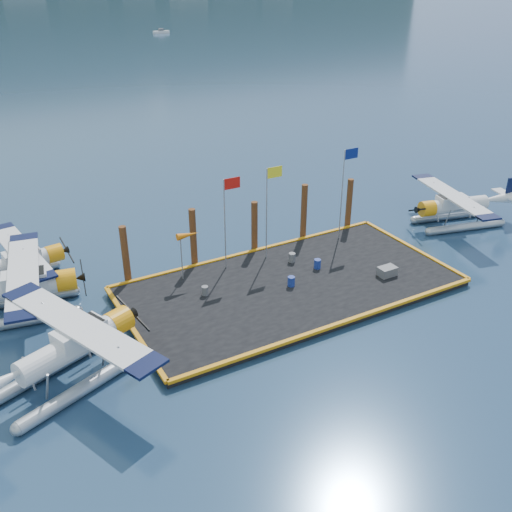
{
  "coord_description": "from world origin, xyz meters",
  "views": [
    {
      "loc": [
        -16.65,
        -25.38,
        17.9
      ],
      "look_at": [
        -1.29,
        2.0,
        1.74
      ],
      "focal_mm": 40.0,
      "sensor_mm": 36.0,
      "label": 1
    }
  ],
  "objects_px": {
    "seaplane_a": "(74,349)",
    "drum_1": "(291,281)",
    "seaplane_b": "(19,290)",
    "drum_2": "(317,264)",
    "drum_5": "(292,258)",
    "piling_4": "(349,205)",
    "piling_0": "(126,256)",
    "flagpole_red": "(227,210)",
    "piling_3": "(304,213)",
    "windsock": "(188,236)",
    "flagpole_blue": "(345,181)",
    "seaplane_c": "(17,266)",
    "seaplane_d": "(455,207)",
    "piling_2": "(254,228)",
    "piling_1": "(193,239)",
    "crate": "(387,271)",
    "flagpole_yellow": "(269,199)",
    "drum_0": "(205,291)"
  },
  "relations": [
    {
      "from": "crate",
      "to": "piling_0",
      "type": "height_order",
      "value": "piling_0"
    },
    {
      "from": "seaplane_d",
      "to": "seaplane_c",
      "type": "bearing_deg",
      "value": 91.78
    },
    {
      "from": "seaplane_d",
      "to": "drum_1",
      "type": "height_order",
      "value": "seaplane_d"
    },
    {
      "from": "piling_0",
      "to": "crate",
      "type": "bearing_deg",
      "value": -27.43
    },
    {
      "from": "seaplane_b",
      "to": "drum_2",
      "type": "height_order",
      "value": "seaplane_b"
    },
    {
      "from": "windsock",
      "to": "piling_1",
      "type": "xyz_separation_m",
      "value": [
        1.03,
        1.6,
        -1.13
      ]
    },
    {
      "from": "drum_5",
      "to": "piling_4",
      "type": "bearing_deg",
      "value": 23.63
    },
    {
      "from": "crate",
      "to": "flagpole_yellow",
      "type": "relative_size",
      "value": 0.18
    },
    {
      "from": "drum_0",
      "to": "flagpole_blue",
      "type": "height_order",
      "value": "flagpole_blue"
    },
    {
      "from": "seaplane_d",
      "to": "piling_1",
      "type": "relative_size",
      "value": 2.29
    },
    {
      "from": "drum_1",
      "to": "flagpole_yellow",
      "type": "bearing_deg",
      "value": 78.94
    },
    {
      "from": "seaplane_b",
      "to": "piling_1",
      "type": "distance_m",
      "value": 10.83
    },
    {
      "from": "seaplane_b",
      "to": "drum_2",
      "type": "distance_m",
      "value": 17.93
    },
    {
      "from": "drum_2",
      "to": "piling_3",
      "type": "distance_m",
      "value": 5.13
    },
    {
      "from": "drum_1",
      "to": "drum_2",
      "type": "bearing_deg",
      "value": 22.09
    },
    {
      "from": "seaplane_b",
      "to": "windsock",
      "type": "bearing_deg",
      "value": 92.51
    },
    {
      "from": "seaplane_d",
      "to": "flagpole_red",
      "type": "bearing_deg",
      "value": 98.36
    },
    {
      "from": "seaplane_d",
      "to": "flagpole_yellow",
      "type": "xyz_separation_m",
      "value": [
        -15.32,
        1.73,
        3.03
      ]
    },
    {
      "from": "piling_0",
      "to": "piling_1",
      "type": "relative_size",
      "value": 0.95
    },
    {
      "from": "seaplane_a",
      "to": "flagpole_blue",
      "type": "bearing_deg",
      "value": 84.3
    },
    {
      "from": "drum_0",
      "to": "piling_3",
      "type": "distance_m",
      "value": 10.51
    },
    {
      "from": "flagpole_yellow",
      "to": "flagpole_blue",
      "type": "xyz_separation_m",
      "value": [
        5.99,
        -0.0,
        0.17
      ]
    },
    {
      "from": "flagpole_red",
      "to": "seaplane_c",
      "type": "bearing_deg",
      "value": 158.66
    },
    {
      "from": "piling_2",
      "to": "piling_4",
      "type": "bearing_deg",
      "value": 0.0
    },
    {
      "from": "drum_0",
      "to": "piling_2",
      "type": "bearing_deg",
      "value": 35.71
    },
    {
      "from": "flagpole_yellow",
      "to": "flagpole_blue",
      "type": "bearing_deg",
      "value": -0.0
    },
    {
      "from": "seaplane_c",
      "to": "drum_0",
      "type": "distance_m",
      "value": 11.74
    },
    {
      "from": "seaplane_d",
      "to": "flagpole_yellow",
      "type": "bearing_deg",
      "value": 97.31
    },
    {
      "from": "seaplane_c",
      "to": "piling_2",
      "type": "bearing_deg",
      "value": 70.76
    },
    {
      "from": "seaplane_c",
      "to": "drum_5",
      "type": "xyz_separation_m",
      "value": [
        16.03,
        -6.12,
        -0.72
      ]
    },
    {
      "from": "flagpole_yellow",
      "to": "piling_1",
      "type": "height_order",
      "value": "flagpole_yellow"
    },
    {
      "from": "drum_1",
      "to": "flagpole_red",
      "type": "height_order",
      "value": "flagpole_red"
    },
    {
      "from": "drum_0",
      "to": "piling_1",
      "type": "distance_m",
      "value": 4.41
    },
    {
      "from": "seaplane_d",
      "to": "piling_2",
      "type": "height_order",
      "value": "piling_2"
    },
    {
      "from": "seaplane_c",
      "to": "seaplane_d",
      "type": "distance_m",
      "value": 31.08
    },
    {
      "from": "seaplane_a",
      "to": "seaplane_d",
      "type": "relative_size",
      "value": 1.09
    },
    {
      "from": "flagpole_blue",
      "to": "seaplane_c",
      "type": "bearing_deg",
      "value": 167.37
    },
    {
      "from": "drum_5",
      "to": "piling_1",
      "type": "distance_m",
      "value": 6.55
    },
    {
      "from": "crate",
      "to": "piling_4",
      "type": "distance_m",
      "value": 8.02
    },
    {
      "from": "seaplane_a",
      "to": "drum_1",
      "type": "relative_size",
      "value": 16.89
    },
    {
      "from": "piling_2",
      "to": "piling_3",
      "type": "xyz_separation_m",
      "value": [
        4.0,
        0.0,
        0.25
      ]
    },
    {
      "from": "crate",
      "to": "piling_0",
      "type": "distance_m",
      "value": 16.26
    },
    {
      "from": "seaplane_d",
      "to": "piling_0",
      "type": "distance_m",
      "value": 24.75
    },
    {
      "from": "seaplane_c",
      "to": "seaplane_d",
      "type": "bearing_deg",
      "value": 70.62
    },
    {
      "from": "seaplane_d",
      "to": "piling_3",
      "type": "bearing_deg",
      "value": 87.63
    },
    {
      "from": "drum_1",
      "to": "piling_3",
      "type": "height_order",
      "value": "piling_3"
    },
    {
      "from": "seaplane_a",
      "to": "drum_0",
      "type": "xyz_separation_m",
      "value": [
        8.35,
        3.42,
        -0.97
      ]
    },
    {
      "from": "seaplane_d",
      "to": "windsock",
      "type": "distance_m",
      "value": 21.19
    },
    {
      "from": "piling_0",
      "to": "flagpole_red",
      "type": "bearing_deg",
      "value": -14.46
    },
    {
      "from": "piling_1",
      "to": "piling_2",
      "type": "distance_m",
      "value": 4.5
    }
  ]
}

